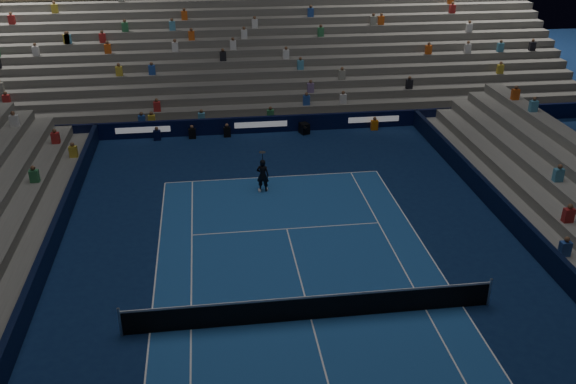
# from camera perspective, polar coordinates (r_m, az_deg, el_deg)

# --- Properties ---
(ground) EXTENTS (90.00, 90.00, 0.00)m
(ground) POSITION_cam_1_polar(r_m,az_deg,el_deg) (22.02, 2.12, -11.56)
(ground) COLOR #0B1D44
(ground) RESTS_ON ground
(court_surface) EXTENTS (10.97, 23.77, 0.01)m
(court_surface) POSITION_cam_1_polar(r_m,az_deg,el_deg) (22.01, 2.12, -11.55)
(court_surface) COLOR #1A4A91
(court_surface) RESTS_ON ground
(sponsor_barrier_far) EXTENTS (44.00, 0.25, 1.00)m
(sponsor_barrier_far) POSITION_cam_1_polar(r_m,az_deg,el_deg) (38.06, -2.52, 6.19)
(sponsor_barrier_far) COLOR black
(sponsor_barrier_far) RESTS_ON ground
(sponsor_barrier_east) EXTENTS (0.25, 37.00, 1.00)m
(sponsor_barrier_east) POSITION_cam_1_polar(r_m,az_deg,el_deg) (25.02, 24.84, -7.80)
(sponsor_barrier_east) COLOR black
(sponsor_barrier_east) RESTS_ON ground
(sponsor_barrier_west) EXTENTS (0.25, 37.00, 1.00)m
(sponsor_barrier_west) POSITION_cam_1_polar(r_m,az_deg,el_deg) (22.48, -23.60, -11.63)
(sponsor_barrier_west) COLOR black
(sponsor_barrier_west) RESTS_ON ground
(grandstand_main) EXTENTS (44.00, 15.20, 11.20)m
(grandstand_main) POSITION_cam_1_polar(r_m,az_deg,el_deg) (46.27, -3.71, 13.48)
(grandstand_main) COLOR #605F5B
(grandstand_main) RESTS_ON ground
(tennis_net) EXTENTS (12.90, 0.10, 1.10)m
(tennis_net) POSITION_cam_1_polar(r_m,az_deg,el_deg) (21.71, 2.14, -10.51)
(tennis_net) COLOR #B2B2B7
(tennis_net) RESTS_ON ground
(tennis_player) EXTENTS (0.70, 0.56, 1.66)m
(tennis_player) POSITION_cam_1_polar(r_m,az_deg,el_deg) (30.36, -2.32, 1.53)
(tennis_player) COLOR black
(tennis_player) RESTS_ON ground
(broadcast_camera) EXTENTS (0.66, 1.03, 0.65)m
(broadcast_camera) POSITION_cam_1_polar(r_m,az_deg,el_deg) (37.88, 1.50, 5.84)
(broadcast_camera) COLOR black
(broadcast_camera) RESTS_ON ground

